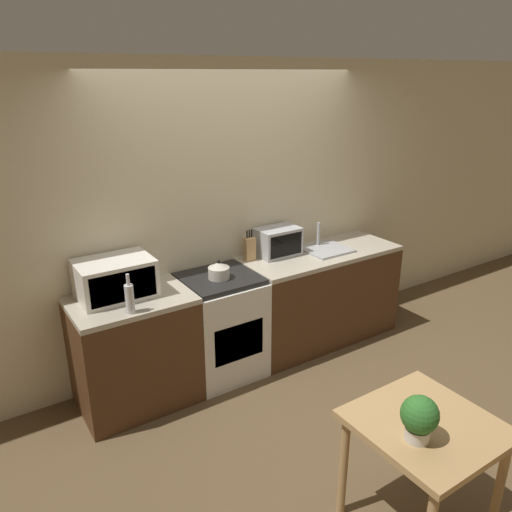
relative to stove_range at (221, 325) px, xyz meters
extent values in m
plane|color=brown|center=(0.33, -0.86, -0.45)|extent=(16.00, 16.00, 0.00)
cube|color=beige|center=(0.33, 0.34, 0.85)|extent=(10.00, 0.06, 2.60)
cube|color=#4C2D19|center=(-0.76, 0.00, -0.02)|extent=(0.89, 0.62, 0.86)
cube|color=#B7AD99|center=(-0.76, 0.00, 0.43)|extent=(0.89, 0.62, 0.04)
cube|color=#4C2D19|center=(1.09, 0.00, -0.02)|extent=(1.55, 0.62, 0.86)
cube|color=#B7AD99|center=(1.09, 0.00, 0.43)|extent=(1.55, 0.62, 0.04)
cube|color=silver|center=(0.00, 0.00, -0.02)|extent=(0.63, 0.62, 0.86)
cube|color=black|center=(0.00, 0.00, 0.43)|extent=(0.60, 0.57, 0.04)
cube|color=black|center=(0.00, -0.30, -0.02)|extent=(0.45, 0.02, 0.32)
cylinder|color=beige|center=(-0.02, -0.03, 0.50)|extent=(0.17, 0.17, 0.09)
cone|color=beige|center=(-0.02, -0.03, 0.57)|extent=(0.17, 0.17, 0.04)
sphere|color=black|center=(-0.02, -0.03, 0.60)|extent=(0.03, 0.03, 0.03)
cube|color=silver|center=(-0.83, 0.10, 0.60)|extent=(0.55, 0.39, 0.29)
cube|color=black|center=(-0.83, -0.10, 0.60)|extent=(0.48, 0.01, 0.23)
cylinder|color=silver|center=(-0.84, -0.24, 0.56)|extent=(0.06, 0.06, 0.21)
cylinder|color=silver|center=(-0.84, -0.24, 0.70)|extent=(0.02, 0.02, 0.08)
cube|color=tan|center=(0.41, 0.19, 0.56)|extent=(0.10, 0.07, 0.21)
cylinder|color=black|center=(0.39, 0.19, 0.70)|extent=(0.01, 0.01, 0.07)
cylinder|color=black|center=(0.41, 0.19, 0.70)|extent=(0.01, 0.01, 0.07)
cylinder|color=black|center=(0.44, 0.19, 0.70)|extent=(0.01, 0.01, 0.07)
cube|color=#ADAFB5|center=(0.71, 0.16, 0.58)|extent=(0.39, 0.26, 0.26)
cube|color=black|center=(0.71, 0.04, 0.58)|extent=(0.34, 0.01, 0.20)
cube|color=#ADAFB5|center=(1.16, 0.00, 0.46)|extent=(0.42, 0.37, 0.02)
cylinder|color=#ADAFB5|center=(1.16, 0.13, 0.58)|extent=(0.03, 0.03, 0.22)
cube|color=tan|center=(0.14, -2.00, 0.25)|extent=(0.71, 0.71, 0.04)
cylinder|color=tan|center=(0.44, -2.30, -0.11)|extent=(0.05, 0.05, 0.68)
cylinder|color=tan|center=(-0.15, -1.70, -0.11)|extent=(0.05, 0.05, 0.68)
cylinder|color=tan|center=(0.44, -1.70, -0.11)|extent=(0.05, 0.05, 0.68)
cylinder|color=beige|center=(-0.01, -2.06, 0.31)|extent=(0.13, 0.13, 0.07)
sphere|color=#2D6B28|center=(-0.01, -2.06, 0.42)|extent=(0.19, 0.19, 0.19)
camera|label=1|loc=(-1.82, -3.33, 2.03)|focal=35.00mm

